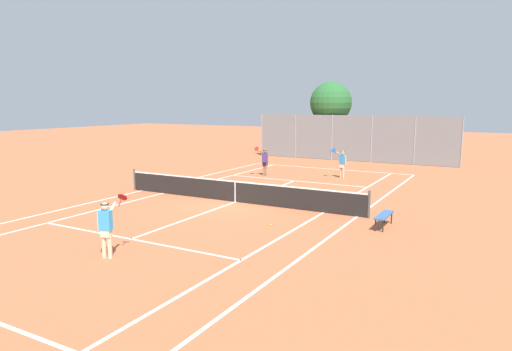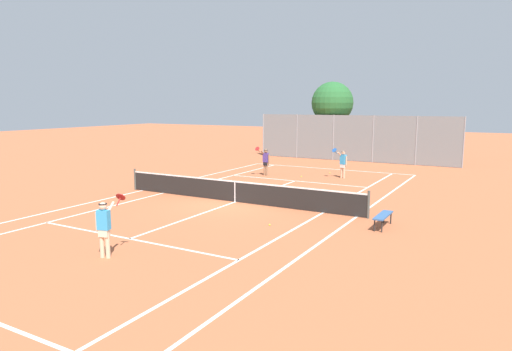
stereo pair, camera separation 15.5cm
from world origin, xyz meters
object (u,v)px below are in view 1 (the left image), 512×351
(tennis_net, at_px, (235,191))
(loose_tennis_ball_0, at_px, (271,225))
(courtside_bench, at_px, (384,216))
(player_far_right, at_px, (342,162))
(tree_behind_left, at_px, (332,104))
(player_far_left, at_px, (265,160))
(loose_tennis_ball_2, at_px, (329,173))
(loose_tennis_ball_1, at_px, (300,176))
(player_near_side, at_px, (106,226))

(tennis_net, distance_m, loose_tennis_ball_0, 4.25)
(loose_tennis_ball_0, xyz_separation_m, courtside_bench, (3.57, 1.76, 0.38))
(player_far_right, height_order, tree_behind_left, tree_behind_left)
(loose_tennis_ball_0, height_order, courtside_bench, courtside_bench)
(player_far_left, height_order, loose_tennis_ball_2, player_far_left)
(courtside_bench, bearing_deg, loose_tennis_ball_2, 118.72)
(loose_tennis_ball_1, bearing_deg, tree_behind_left, 100.35)
(courtside_bench, bearing_deg, tree_behind_left, 114.89)
(tennis_net, bearing_deg, player_near_side, -84.85)
(tennis_net, xyz_separation_m, loose_tennis_ball_2, (0.71, 10.04, -0.48))
(courtside_bench, xyz_separation_m, tree_behind_left, (-8.93, 19.24, 3.90))
(player_near_side, relative_size, player_far_left, 1.00)
(loose_tennis_ball_2, bearing_deg, loose_tennis_ball_1, -114.00)
(tennis_net, height_order, player_far_left, player_far_left)
(player_far_left, xyz_separation_m, player_far_right, (4.37, 1.37, 0.00))
(player_far_left, bearing_deg, loose_tennis_ball_1, 15.23)
(loose_tennis_ball_0, height_order, tree_behind_left, tree_behind_left)
(loose_tennis_ball_1, bearing_deg, player_far_left, -164.77)
(player_near_side, distance_m, loose_tennis_ball_0, 5.90)
(loose_tennis_ball_0, relative_size, tree_behind_left, 0.01)
(courtside_bench, height_order, tree_behind_left, tree_behind_left)
(player_near_side, xyz_separation_m, player_far_left, (-3.10, 15.32, 0.00))
(loose_tennis_ball_0, xyz_separation_m, tree_behind_left, (-5.36, 21.00, 4.28))
(loose_tennis_ball_0, bearing_deg, loose_tennis_ball_1, 108.06)
(tree_behind_left, bearing_deg, loose_tennis_ball_2, -70.67)
(player_near_side, bearing_deg, loose_tennis_ball_0, 65.01)
(player_near_side, height_order, courtside_bench, player_near_side)
(player_near_side, bearing_deg, player_far_left, 101.42)
(player_near_side, xyz_separation_m, loose_tennis_ball_2, (-0.02, 18.09, -0.89))
(loose_tennis_ball_0, bearing_deg, player_near_side, -114.99)
(tree_behind_left, bearing_deg, loose_tennis_ball_0, -75.69)
(courtside_bench, bearing_deg, player_far_left, 137.78)
(loose_tennis_ball_1, bearing_deg, player_far_right, 19.51)
(tennis_net, bearing_deg, loose_tennis_ball_1, 91.99)
(tree_behind_left, bearing_deg, tennis_net, -83.22)
(tree_behind_left, bearing_deg, loose_tennis_ball_1, -79.65)
(tree_behind_left, bearing_deg, courtside_bench, -65.11)
(player_near_side, distance_m, courtside_bench, 9.29)
(tennis_net, relative_size, player_far_left, 6.76)
(tennis_net, distance_m, player_far_right, 8.88)
(tennis_net, xyz_separation_m, loose_tennis_ball_1, (-0.27, 7.84, -0.48))
(player_near_side, height_order, tree_behind_left, tree_behind_left)
(loose_tennis_ball_0, relative_size, courtside_bench, 0.04)
(loose_tennis_ball_1, relative_size, tree_behind_left, 0.01)
(player_near_side, distance_m, loose_tennis_ball_2, 18.11)
(tennis_net, bearing_deg, loose_tennis_ball_2, 85.98)
(player_far_left, bearing_deg, tree_behind_left, 88.95)
(player_far_right, relative_size, courtside_bench, 1.18)
(tennis_net, distance_m, courtside_bench, 6.84)
(player_near_side, bearing_deg, loose_tennis_ball_2, 90.06)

